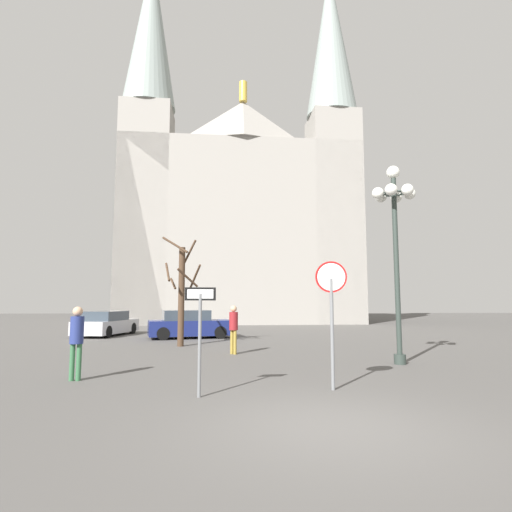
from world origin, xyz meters
name	(u,v)px	position (x,y,z in m)	size (l,w,h in m)	color
ground_plane	(332,428)	(0.00, 0.00, 0.00)	(120.00, 120.00, 0.00)	#514F4C
cathedral	(240,211)	(-1.09, 31.95, 10.42)	(21.45, 13.01, 34.49)	gray
stop_sign	(332,300)	(0.65, 2.66, 1.94)	(0.70, 0.16, 2.81)	slate
one_way_arrow_sign	(200,326)	(-2.21, 2.12, 1.42)	(0.64, 0.07, 2.21)	slate
street_lamp	(395,221)	(3.57, 6.22, 4.47)	(1.41, 1.27, 6.26)	#2D3833
bare_tree	(181,291)	(-3.82, 11.63, 2.37)	(1.70, 1.70, 4.69)	#473323
parked_car_near_navy	(189,325)	(-3.90, 15.59, 0.69)	(4.54, 2.74, 1.45)	navy
parked_car_far_silver	(106,324)	(-8.73, 17.44, 0.65)	(2.67, 4.72, 1.36)	#B7B7BC
pedestrian_walking	(234,324)	(-1.55, 8.89, 1.07)	(0.32, 0.32, 1.76)	olive
pedestrian_standing	(77,335)	(-5.38, 4.02, 1.09)	(0.32, 0.32, 1.79)	#33663F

